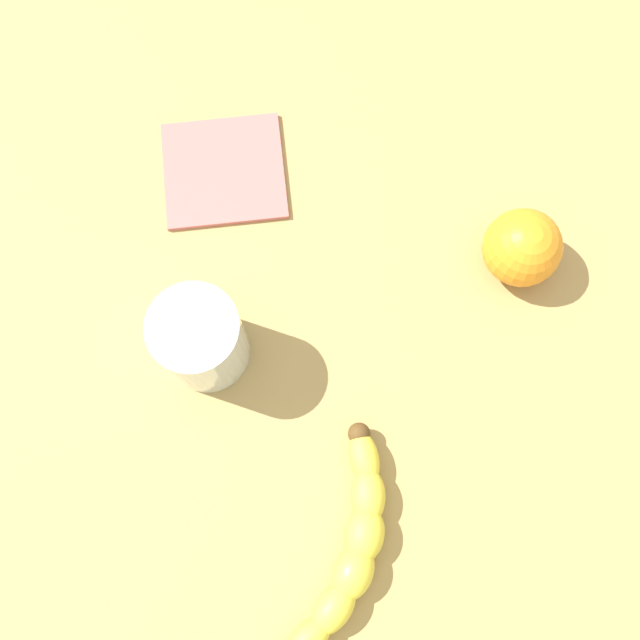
# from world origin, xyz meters

# --- Properties ---
(wooden_tabletop) EXTENTS (1.20, 1.20, 0.03)m
(wooden_tabletop) POSITION_xyz_m (0.00, 0.00, 0.01)
(wooden_tabletop) COLOR #A58A4D
(wooden_tabletop) RESTS_ON ground
(banana) EXTENTS (0.09, 0.21, 0.04)m
(banana) POSITION_xyz_m (0.02, 0.13, 0.05)
(banana) COLOR yellow
(banana) RESTS_ON wooden_tabletop
(smoothie_glass) EXTENTS (0.08, 0.08, 0.10)m
(smoothie_glass) POSITION_xyz_m (0.17, -0.04, 0.08)
(smoothie_glass) COLOR silver
(smoothie_glass) RESTS_ON wooden_tabletop
(orange_fruit) EXTENTS (0.07, 0.07, 0.07)m
(orange_fruit) POSITION_xyz_m (-0.12, -0.16, 0.07)
(orange_fruit) COLOR orange
(orange_fruit) RESTS_ON wooden_tabletop
(folded_napkin) EXTENTS (0.14, 0.14, 0.01)m
(folded_napkin) POSITION_xyz_m (0.17, -0.23, 0.03)
(folded_napkin) COLOR #BC6660
(folded_napkin) RESTS_ON wooden_tabletop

